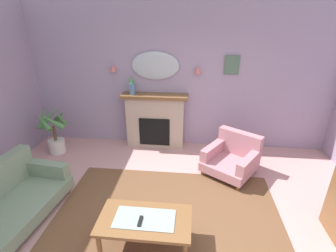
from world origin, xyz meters
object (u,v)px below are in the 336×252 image
at_px(mantel_vase_centre, 132,86).
at_px(armchair_near_fireplace, 233,157).
at_px(potted_plant_corner_palm, 54,131).
at_px(wall_sconce_right, 198,70).
at_px(tv_remote, 140,221).
at_px(coffee_table, 145,222).
at_px(wall_sconce_left, 113,68).
at_px(floral_couch, 1,205).
at_px(framed_picture, 232,65).
at_px(fireplace, 155,121).
at_px(wall_mirror, 155,66).

xyz_separation_m(mantel_vase_centre, armchair_near_fireplace, (1.98, -0.83, -1.03)).
xyz_separation_m(armchair_near_fireplace, potted_plant_corner_palm, (-3.52, 0.33, 0.19)).
xyz_separation_m(wall_sconce_right, armchair_near_fireplace, (0.68, -0.95, -1.35)).
bearing_deg(armchair_near_fireplace, tv_remote, -125.36).
bearing_deg(coffee_table, wall_sconce_left, 112.36).
xyz_separation_m(wall_sconce_left, floral_couch, (-0.85, -2.57, -1.34)).
xyz_separation_m(framed_picture, armchair_near_fireplace, (0.03, -1.01, -1.44)).
bearing_deg(armchair_near_fireplace, potted_plant_corner_palm, 174.56).
height_order(mantel_vase_centre, wall_sconce_right, wall_sconce_right).
xyz_separation_m(tv_remote, floral_couch, (-1.93, 0.22, -0.13)).
bearing_deg(fireplace, coffee_table, -84.09).
bearing_deg(mantel_vase_centre, wall_mirror, 20.70).
bearing_deg(wall_sconce_left, armchair_near_fireplace, -21.85).
distance_m(wall_mirror, wall_sconce_right, 0.85).
distance_m(mantel_vase_centre, floral_couch, 2.93).
distance_m(wall_mirror, tv_remote, 3.11).
relative_size(coffee_table, tv_remote, 6.88).
relative_size(wall_mirror, tv_remote, 6.00).
relative_size(wall_mirror, framed_picture, 2.67).
height_order(wall_sconce_right, framed_picture, framed_picture).
distance_m(wall_sconce_right, tv_remote, 3.10).
bearing_deg(fireplace, potted_plant_corner_palm, -165.15).
distance_m(coffee_table, floral_couch, 1.98).
relative_size(fireplace, armchair_near_fireplace, 1.21).
distance_m(framed_picture, floral_couch, 4.38).
bearing_deg(tv_remote, armchair_near_fireplace, 54.64).
xyz_separation_m(wall_mirror, potted_plant_corner_palm, (-1.99, -0.67, -1.21)).
bearing_deg(wall_mirror, potted_plant_corner_palm, -161.41).
xyz_separation_m(framed_picture, potted_plant_corner_palm, (-3.49, -0.68, -1.25)).
xyz_separation_m(wall_mirror, floral_couch, (-1.70, -2.62, -1.39)).
bearing_deg(tv_remote, fireplace, 94.91).
bearing_deg(wall_mirror, wall_sconce_left, -176.63).
distance_m(fireplace, tv_remote, 2.70).
bearing_deg(mantel_vase_centre, tv_remote, -75.65).
bearing_deg(tv_remote, mantel_vase_centre, 104.35).
xyz_separation_m(framed_picture, coffee_table, (-1.23, -2.79, -1.37)).
relative_size(wall_sconce_left, potted_plant_corner_palm, 0.14).
height_order(wall_sconce_left, potted_plant_corner_palm, wall_sconce_left).
height_order(fireplace, floral_couch, fireplace).
height_order(wall_mirror, wall_sconce_right, wall_mirror).
bearing_deg(armchair_near_fireplace, mantel_vase_centre, 157.15).
bearing_deg(coffee_table, tv_remote, -127.76).
distance_m(fireplace, armchair_near_fireplace, 1.78).
distance_m(framed_picture, coffee_table, 3.34).
bearing_deg(armchair_near_fireplace, framed_picture, 91.69).
bearing_deg(potted_plant_corner_palm, framed_picture, 11.01).
xyz_separation_m(tv_remote, armchair_near_fireplace, (1.30, 1.83, -0.15)).
bearing_deg(framed_picture, wall_mirror, -179.62).
bearing_deg(wall_sconce_right, tv_remote, -102.53).
distance_m(coffee_table, armchair_near_fireplace, 2.18).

